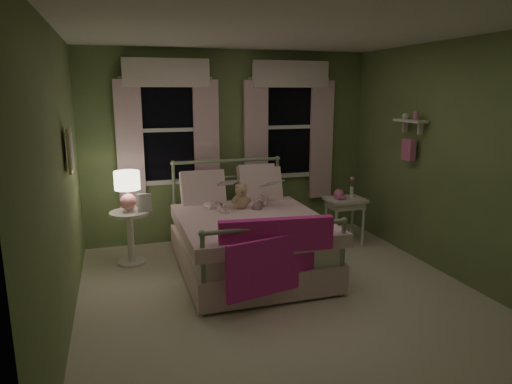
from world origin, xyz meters
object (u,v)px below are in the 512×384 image
object	(u,v)px
bed	(248,238)
nightstand_right	(345,206)
child_left	(215,184)
table_lamp	(127,187)
nightstand_left	(130,230)
child_right	(259,185)
teddy_bear	(241,198)

from	to	relation	value
bed	nightstand_right	distance (m)	1.57
bed	child_left	xyz separation A→B (m)	(-0.29, 0.43, 0.57)
table_lamp	nightstand_right	world-z (taller)	table_lamp
bed	nightstand_left	bearing A→B (deg)	155.61
child_right	nightstand_right	xyz separation A→B (m)	(1.22, 0.01, -0.35)
child_left	child_right	world-z (taller)	child_left
bed	table_lamp	size ratio (longest dim) A/B	4.36
child_right	nightstand_right	size ratio (longest dim) A/B	1.05
teddy_bear	child_right	bearing A→B (deg)	29.50
bed	nightstand_right	xyz separation A→B (m)	(1.49, 0.44, 0.17)
bed	child_right	xyz separation A→B (m)	(0.27, 0.43, 0.53)
bed	nightstand_right	bearing A→B (deg)	16.55
teddy_bear	table_lamp	distance (m)	1.34
nightstand_left	nightstand_right	bearing A→B (deg)	-3.00
child_right	nightstand_right	distance (m)	1.27
child_left	nightstand_right	world-z (taller)	child_left
bed	teddy_bear	size ratio (longest dim) A/B	6.34
child_right	table_lamp	xyz separation A→B (m)	(-1.58, 0.16, 0.05)
teddy_bear	table_lamp	xyz separation A→B (m)	(-1.30, 0.32, 0.16)
teddy_bear	nightstand_left	bearing A→B (deg)	166.32
child_left	nightstand_right	xyz separation A→B (m)	(1.78, 0.01, -0.40)
bed	child_left	distance (m)	0.77
bed	child_left	size ratio (longest dim) A/B	2.68
nightstand_left	table_lamp	xyz separation A→B (m)	(-0.00, -0.00, 0.54)
nightstand_left	teddy_bear	bearing A→B (deg)	-13.68
table_lamp	nightstand_right	distance (m)	2.82
table_lamp	nightstand_right	bearing A→B (deg)	-3.00
bed	table_lamp	distance (m)	1.54
bed	table_lamp	world-z (taller)	bed
child_left	teddy_bear	xyz separation A→B (m)	(0.28, -0.16, -0.16)
bed	child_left	world-z (taller)	child_left
nightstand_left	table_lamp	bearing A→B (deg)	-116.57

